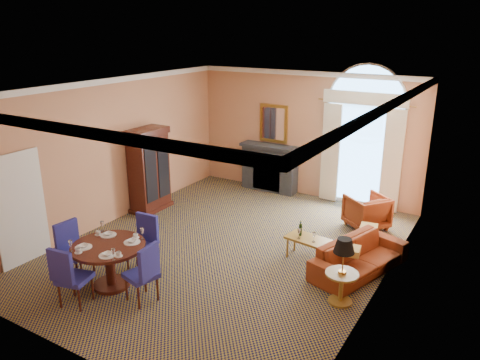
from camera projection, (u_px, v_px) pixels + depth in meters
The scene contains 12 objects.
ground at pixel (227, 248), 9.39m from camera, with size 7.50×7.50×0.00m, color #12133B.
room_envelope at pixel (243, 119), 9.15m from camera, with size 6.04×7.52×3.45m.
armoire at pixel (149, 171), 11.09m from camera, with size 0.57×1.01×1.99m.
dining_table at pixel (109, 256), 7.85m from camera, with size 1.23×1.23×0.98m.
dining_chair_north at pixel (144, 238), 8.47m from camera, with size 0.56×0.56×1.02m.
dining_chair_south at pixel (68, 274), 7.26m from camera, with size 0.55×0.55×1.02m.
dining_chair_east at pixel (145, 270), 7.38m from camera, with size 0.56×0.56×1.02m.
dining_chair_west at pixel (72, 246), 8.19m from camera, with size 0.49×0.48×1.02m.
sofa at pixel (360, 257), 8.41m from camera, with size 2.02×0.79×0.59m, color maroon.
armchair at pixel (367, 212), 10.25m from camera, with size 0.79×0.81×0.74m, color maroon.
coffee_table at pixel (308, 239), 8.87m from camera, with size 0.89×0.58×0.72m.
side_table at pixel (343, 263), 7.34m from camera, with size 0.53×0.53×1.10m.
Camera 1 is at (4.58, -7.14, 4.26)m, focal length 35.00 mm.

